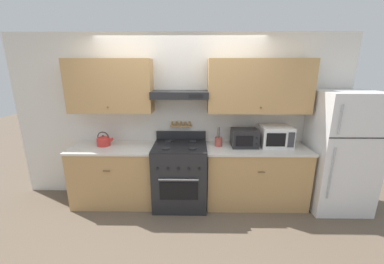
% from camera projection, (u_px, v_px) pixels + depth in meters
% --- Properties ---
extents(ground_plane, '(16.00, 16.00, 0.00)m').
position_uv_depth(ground_plane, '(180.00, 213.00, 3.43)').
color(ground_plane, brown).
extents(wall_back, '(5.20, 0.46, 2.55)m').
position_uv_depth(wall_back, '(185.00, 106.00, 3.60)').
color(wall_back, silver).
rests_on(wall_back, ground_plane).
extents(counter_left, '(1.24, 0.64, 0.91)m').
position_uv_depth(counter_left, '(115.00, 174.00, 3.64)').
color(counter_left, tan).
rests_on(counter_left, ground_plane).
extents(counter_right, '(1.50, 0.64, 0.91)m').
position_uv_depth(counter_right, '(255.00, 175.00, 3.61)').
color(counter_right, tan).
rests_on(counter_right, ground_plane).
extents(stove_range, '(0.78, 0.72, 1.08)m').
position_uv_depth(stove_range, '(180.00, 175.00, 3.57)').
color(stove_range, '#232326').
rests_on(stove_range, ground_plane).
extents(refrigerator, '(0.81, 0.74, 1.74)m').
position_uv_depth(refrigerator, '(340.00, 152.00, 3.42)').
color(refrigerator, white).
rests_on(refrigerator, ground_plane).
extents(tea_kettle, '(0.25, 0.20, 0.22)m').
position_uv_depth(tea_kettle, '(104.00, 141.00, 3.56)').
color(tea_kettle, red).
rests_on(tea_kettle, counter_left).
extents(microwave, '(0.45, 0.38, 0.31)m').
position_uv_depth(microwave, '(275.00, 136.00, 3.52)').
color(microwave, white).
rests_on(microwave, counter_right).
extents(utensil_crock, '(0.11, 0.11, 0.29)m').
position_uv_depth(utensil_crock, '(218.00, 141.00, 3.53)').
color(utensil_crock, '#B24C42').
rests_on(utensil_crock, counter_right).
extents(toaster_oven, '(0.38, 0.33, 0.26)m').
position_uv_depth(toaster_oven, '(244.00, 138.00, 3.51)').
color(toaster_oven, '#232326').
rests_on(toaster_oven, counter_right).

